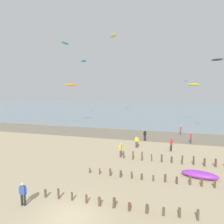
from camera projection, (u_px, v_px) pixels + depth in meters
name	position (u px, v px, depth m)	size (l,w,h in m)	color
ground_plane	(70.00, 218.00, 13.90)	(160.00, 160.00, 0.00)	tan
wet_sand_strip	(134.00, 135.00, 37.60)	(120.00, 8.21, 0.01)	#7A6D59
sea	(153.00, 110.00, 75.00)	(160.00, 70.00, 0.10)	gray
groyne_near	(116.00, 204.00, 14.99)	(11.15, 0.36, 0.81)	brown
groyne_mid	(181.00, 181.00, 18.65)	(17.61, 0.33, 0.74)	brown
groyne_far	(190.00, 161.00, 23.21)	(14.57, 0.34, 1.03)	brown
person_nearest_camera	(191.00, 137.00, 31.81)	(0.23, 0.57, 1.71)	#383842
person_mid_beach	(171.00, 144.00, 27.97)	(0.31, 0.55, 1.71)	#232328
person_by_waterline	(145.00, 135.00, 33.38)	(0.44, 0.42, 1.71)	#232328
person_left_flank	(121.00, 150.00, 25.65)	(0.30, 0.56, 1.71)	#4C4C56
person_right_flank	(137.00, 141.00, 29.59)	(0.57, 0.25, 1.71)	#383842
person_far_down_beach	(181.00, 130.00, 37.47)	(0.22, 0.57, 1.71)	#4C4C56
person_trailing_behind	(23.00, 193.00, 15.24)	(0.56, 0.28, 1.71)	#232328
grounded_kite	(200.00, 175.00, 19.87)	(3.27, 1.18, 0.65)	purple
kite_aloft_0	(65.00, 43.00, 50.88)	(3.27, 1.05, 0.52)	green
kite_aloft_1	(193.00, 85.00, 48.05)	(2.84, 0.91, 0.45)	yellow
kite_aloft_2	(113.00, 36.00, 53.16)	(3.54, 1.13, 0.57)	yellow
kite_aloft_3	(217.00, 60.00, 33.53)	(1.82, 0.58, 0.29)	black
kite_aloft_4	(84.00, 61.00, 51.11)	(2.45, 0.79, 0.39)	#2384D1
kite_aloft_5	(186.00, 81.00, 55.90)	(1.95, 0.63, 0.31)	#19B2B7
kite_aloft_6	(71.00, 85.00, 45.90)	(2.81, 0.90, 0.45)	orange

